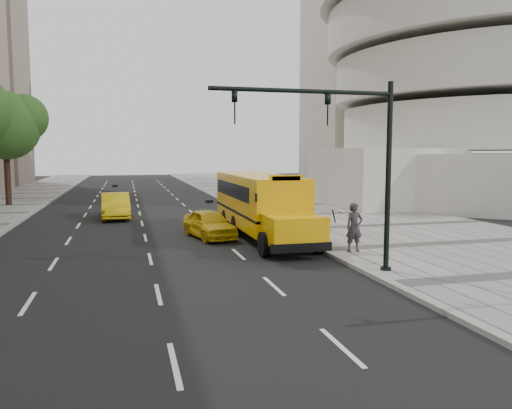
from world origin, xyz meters
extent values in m
plane|color=black|center=(0.00, 0.00, 0.00)|extent=(140.00, 140.00, 0.00)
cube|color=gray|center=(12.00, 0.00, 0.07)|extent=(12.00, 140.00, 0.15)
cube|color=gray|center=(6.00, 0.00, 0.07)|extent=(0.30, 140.00, 0.15)
cylinder|color=silver|center=(30.00, 14.00, 2.00)|extent=(32.00, 32.00, 4.00)
cylinder|color=silver|center=(30.00, 14.00, 6.10)|extent=(26.00, 26.00, 3.60)
cylinder|color=silver|center=(30.00, 14.00, 10.30)|extent=(27.60, 27.60, 3.60)
cylinder|color=silver|center=(30.00, 14.00, 14.50)|extent=(29.20, 29.20, 3.60)
cube|color=beige|center=(28.00, 34.00, 17.50)|extent=(14.00, 12.00, 35.00)
cube|color=silver|center=(17.00, 10.00, 2.20)|extent=(8.00, 10.00, 4.40)
cylinder|color=black|center=(-10.50, 16.79, 2.72)|extent=(0.44, 0.44, 5.44)
sphere|color=#1F4015|center=(-10.50, 16.79, 6.12)|extent=(5.11, 5.11, 5.11)
sphere|color=#1F4015|center=(-9.22, 17.09, 6.72)|extent=(3.57, 3.57, 3.57)
cube|color=#E9A506|center=(4.50, -0.56, 1.77)|extent=(2.50, 9.00, 2.45)
cube|color=#E9A506|center=(4.50, -6.06, 1.10)|extent=(2.20, 2.00, 1.10)
cube|color=black|center=(4.50, -6.94, 0.55)|extent=(2.38, 0.25, 0.35)
cube|color=black|center=(4.50, -0.56, 1.25)|extent=(2.52, 9.00, 0.12)
cube|color=black|center=(4.50, -5.00, 2.25)|extent=(2.05, 0.10, 0.90)
cube|color=black|center=(4.50, -0.06, 2.25)|extent=(2.52, 7.50, 0.70)
cube|color=#E9A506|center=(4.50, -5.01, 3.05)|extent=(1.40, 0.12, 0.28)
ellipsoid|color=silver|center=(6.02, -7.46, 1.90)|extent=(0.32, 0.32, 0.14)
cylinder|color=black|center=(5.78, -7.24, 1.70)|extent=(0.36, 0.47, 0.58)
cylinder|color=black|center=(3.37, -5.76, 0.50)|extent=(0.30, 1.00, 1.00)
cylinder|color=black|center=(5.63, -5.76, 0.50)|extent=(0.30, 1.00, 1.00)
cylinder|color=black|center=(3.37, -0.56, 0.50)|extent=(0.30, 1.00, 1.00)
cylinder|color=black|center=(5.63, -0.56, 0.50)|extent=(0.30, 1.00, 1.00)
cylinder|color=black|center=(3.37, 1.94, 0.50)|extent=(0.30, 1.00, 1.00)
cylinder|color=black|center=(5.63, 1.94, 0.50)|extent=(0.30, 1.00, 1.00)
imported|color=gold|center=(2.00, -0.84, 0.69)|extent=(2.42, 4.27, 1.37)
imported|color=gold|center=(-2.51, 7.80, 0.79)|extent=(1.86, 4.84, 1.57)
imported|color=#2B282F|center=(6.95, -6.34, 1.13)|extent=(0.73, 0.49, 1.96)
cylinder|color=black|center=(6.60, -9.51, 3.20)|extent=(0.18, 0.18, 6.40)
cylinder|color=black|center=(6.60, -9.51, 0.12)|extent=(0.36, 0.36, 0.25)
cylinder|color=black|center=(3.60, -9.51, 6.00)|extent=(6.00, 0.14, 0.14)
imported|color=black|center=(4.40, -9.51, 5.45)|extent=(0.16, 0.20, 1.00)
imported|color=black|center=(1.40, -9.51, 5.45)|extent=(0.16, 0.20, 1.00)
camera|label=1|loc=(-1.81, -24.39, 4.10)|focal=35.00mm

